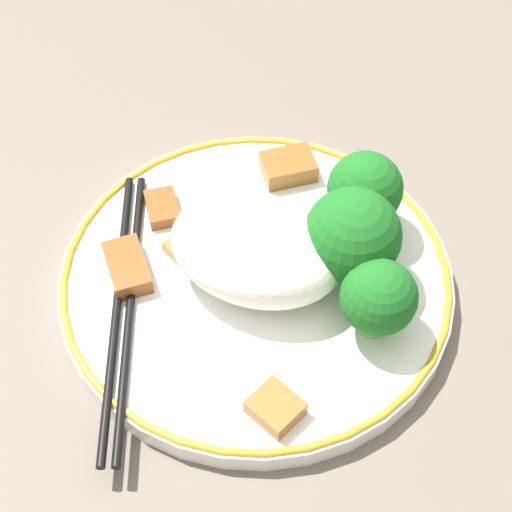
# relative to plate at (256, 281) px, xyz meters

# --- Properties ---
(ground_plane) EXTENTS (3.00, 3.00, 0.00)m
(ground_plane) POSITION_rel_plate_xyz_m (0.00, 0.00, -0.01)
(ground_plane) COLOR #665B51
(plate) EXTENTS (0.24, 0.24, 0.02)m
(plate) POSITION_rel_plate_xyz_m (0.00, 0.00, 0.00)
(plate) COLOR white
(plate) RESTS_ON ground_plane
(rice_mound) EXTENTS (0.11, 0.08, 0.05)m
(rice_mound) POSITION_rel_plate_xyz_m (0.00, 0.00, 0.03)
(rice_mound) COLOR white
(rice_mound) RESTS_ON plate
(broccoli_back_left) EXTENTS (0.04, 0.04, 0.05)m
(broccoli_back_left) POSITION_rel_plate_xyz_m (-0.08, 0.01, 0.04)
(broccoli_back_left) COLOR #7FB756
(broccoli_back_left) RESTS_ON plate
(broccoli_back_center) EXTENTS (0.06, 0.06, 0.07)m
(broccoli_back_center) POSITION_rel_plate_xyz_m (-0.05, -0.02, 0.04)
(broccoli_back_center) COLOR #7FB756
(broccoli_back_center) RESTS_ON plate
(broccoli_back_right) EXTENTS (0.05, 0.05, 0.06)m
(broccoli_back_right) POSITION_rel_plate_xyz_m (-0.05, -0.06, 0.04)
(broccoli_back_right) COLOR #7FB756
(broccoli_back_right) RESTS_ON plate
(meat_near_front) EXTENTS (0.04, 0.05, 0.01)m
(meat_near_front) POSITION_rel_plate_xyz_m (0.08, 0.03, 0.01)
(meat_near_front) COLOR brown
(meat_near_front) RESTS_ON plate
(meat_near_left) EXTENTS (0.03, 0.03, 0.01)m
(meat_near_left) POSITION_rel_plate_xyz_m (0.04, 0.00, 0.01)
(meat_near_left) COLOR #9E6633
(meat_near_left) RESTS_ON plate
(meat_near_right) EXTENTS (0.03, 0.03, 0.01)m
(meat_near_right) POSITION_rel_plate_xyz_m (0.08, -0.03, 0.01)
(meat_near_right) COLOR brown
(meat_near_right) RESTS_ON plate
(meat_near_back) EXTENTS (0.03, 0.03, 0.01)m
(meat_near_back) POSITION_rel_plate_xyz_m (-0.04, 0.08, 0.01)
(meat_near_back) COLOR #995B28
(meat_near_back) RESTS_ON plate
(meat_on_rice_edge) EXTENTS (0.04, 0.04, 0.01)m
(meat_on_rice_edge) POSITION_rel_plate_xyz_m (0.01, -0.09, 0.01)
(meat_on_rice_edge) COLOR brown
(meat_on_rice_edge) RESTS_ON plate
(chopsticks) EXTENTS (0.09, 0.20, 0.01)m
(chopsticks) POSITION_rel_plate_xyz_m (0.07, 0.05, 0.01)
(chopsticks) COLOR black
(chopsticks) RESTS_ON plate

